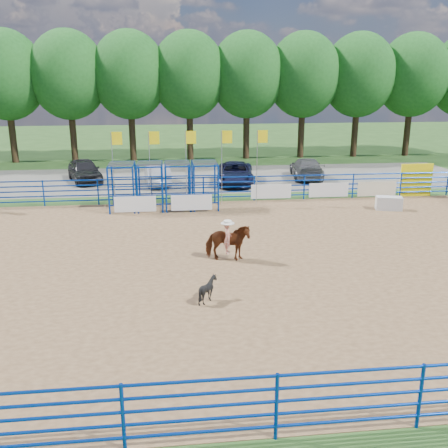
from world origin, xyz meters
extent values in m
plane|color=#345B24|center=(0.00, 0.00, 0.00)|extent=(120.00, 120.00, 0.00)
cube|color=olive|center=(0.00, 0.00, 0.01)|extent=(30.00, 20.00, 0.02)
cube|color=slate|center=(0.00, 17.00, 0.01)|extent=(40.00, 10.00, 0.01)
cube|color=silver|center=(9.98, 7.06, 0.39)|extent=(1.49, 0.96, 0.73)
imported|color=#5F2B13|center=(0.25, 0.22, 0.77)|extent=(1.88, 1.07, 1.50)
imported|color=#B72E1A|center=(0.25, 0.22, 1.58)|extent=(0.37, 0.50, 1.25)
cylinder|color=white|center=(0.25, 0.22, 2.23)|extent=(0.54, 0.54, 0.12)
imported|color=black|center=(-0.84, -3.46, 0.44)|extent=(0.85, 0.78, 0.84)
imported|color=black|center=(-7.79, 16.89, 0.79)|extent=(3.24, 4.94, 1.56)
imported|color=gray|center=(-2.75, 15.33, 0.72)|extent=(1.96, 4.46, 1.42)
imported|color=black|center=(2.54, 15.02, 0.73)|extent=(3.02, 5.41, 1.43)
imported|color=#525254|center=(7.88, 16.28, 0.74)|extent=(2.70, 5.23, 1.45)
cube|color=white|center=(-3.80, 7.77, 0.55)|extent=(2.20, 0.04, 0.85)
cube|color=white|center=(-0.80, 7.77, 0.55)|extent=(2.20, 0.04, 0.85)
cube|color=white|center=(4.00, 9.96, 0.55)|extent=(2.40, 0.04, 0.85)
cube|color=white|center=(7.50, 9.96, 0.55)|extent=(2.40, 0.04, 0.85)
cube|color=beige|center=(10.50, 9.96, 0.55)|extent=(2.40, 0.04, 0.90)
cube|color=yellow|center=(13.00, 10.10, 1.00)|extent=(2.00, 0.12, 2.00)
cylinder|color=#3F2B19|center=(-15.00, 26.00, 2.40)|extent=(0.56, 0.56, 4.80)
ellipsoid|color=#194E19|center=(-15.00, 26.00, 7.56)|extent=(6.40, 6.40, 7.36)
cylinder|color=#3F2B19|center=(-10.00, 26.00, 2.40)|extent=(0.56, 0.56, 4.80)
ellipsoid|color=#194E19|center=(-10.00, 26.00, 7.56)|extent=(6.40, 6.40, 7.36)
cylinder|color=#3F2B19|center=(-5.00, 26.00, 2.40)|extent=(0.56, 0.56, 4.80)
ellipsoid|color=#194E19|center=(-5.00, 26.00, 7.56)|extent=(6.40, 6.40, 7.36)
cylinder|color=#3F2B19|center=(0.00, 26.00, 2.40)|extent=(0.56, 0.56, 4.80)
ellipsoid|color=#194E19|center=(0.00, 26.00, 7.56)|extent=(6.40, 6.40, 7.36)
cylinder|color=#3F2B19|center=(5.00, 26.00, 2.40)|extent=(0.56, 0.56, 4.80)
ellipsoid|color=#194E19|center=(5.00, 26.00, 7.56)|extent=(6.40, 6.40, 7.36)
cylinder|color=#3F2B19|center=(10.00, 26.00, 2.40)|extent=(0.56, 0.56, 4.80)
ellipsoid|color=#194E19|center=(10.00, 26.00, 7.56)|extent=(6.40, 6.40, 7.36)
cylinder|color=#3F2B19|center=(15.00, 26.00, 2.40)|extent=(0.56, 0.56, 4.80)
ellipsoid|color=#194E19|center=(15.00, 26.00, 7.56)|extent=(6.40, 6.40, 7.36)
cylinder|color=#3F2B19|center=(20.00, 26.00, 2.40)|extent=(0.56, 0.56, 4.80)
ellipsoid|color=#194E19|center=(20.00, 26.00, 7.56)|extent=(6.40, 6.40, 7.36)
camera|label=1|loc=(-1.98, -18.28, 7.03)|focal=40.00mm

